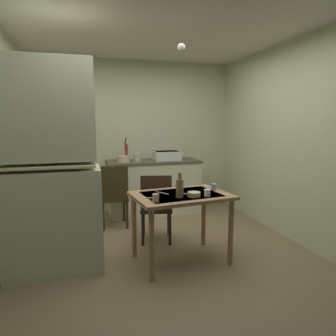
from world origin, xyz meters
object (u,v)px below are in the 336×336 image
teacup_mint (207,193)px  hand_pump (126,151)px  hutch_cabinet (52,175)px  chair_far_side (156,206)px  glass_bottle (180,188)px  sink_basin (167,155)px  mixing_bowl_counter (123,159)px  serving_bowl_wide (194,194)px  dining_table (181,204)px  chair_by_counter (114,195)px

teacup_mint → hand_pump: bearing=104.7°
hutch_cabinet → chair_far_side: hutch_cabinet is taller
teacup_mint → glass_bottle: size_ratio=0.29×
sink_basin → mixing_bowl_counter: bearing=-176.1°
serving_bowl_wide → hand_pump: bearing=101.4°
sink_basin → dining_table: (-0.35, -1.86, -0.33)m
chair_by_counter → teacup_mint: chair_by_counter is taller
hand_pump → chair_by_counter: bearing=-114.0°
glass_bottle → dining_table: bearing=65.0°
teacup_mint → serving_bowl_wide: bearing=166.1°
chair_by_counter → hand_pump: bearing=66.0°
mixing_bowl_counter → dining_table: (0.38, -1.81, -0.30)m
sink_basin → hutch_cabinet: bearing=-135.0°
teacup_mint → hutch_cabinet: bearing=166.8°
mixing_bowl_counter → chair_by_counter: 0.73m
mixing_bowl_counter → chair_far_side: mixing_bowl_counter is taller
hand_pump → sink_basin: bearing=-3.8°
hutch_cabinet → chair_by_counter: hutch_cabinet is taller
dining_table → chair_by_counter: chair_by_counter is taller
sink_basin → teacup_mint: 2.05m
mixing_bowl_counter → chair_by_counter: size_ratio=0.22×
sink_basin → dining_table: 1.92m
dining_table → hand_pump: bearing=99.6°
chair_far_side → glass_bottle: (0.08, -0.72, 0.39)m
hand_pump → teacup_mint: bearing=-75.3°
chair_far_side → teacup_mint: 0.91m
chair_by_counter → serving_bowl_wide: (0.69, -1.43, 0.30)m
hand_pump → chair_by_counter: hand_pump is taller
hutch_cabinet → teacup_mint: (1.55, -0.36, -0.20)m
serving_bowl_wide → mixing_bowl_counter: bearing=103.7°
teacup_mint → glass_bottle: (-0.29, 0.05, 0.07)m
sink_basin → glass_bottle: size_ratio=1.71×
hutch_cabinet → sink_basin: 2.37m
chair_far_side → serving_bowl_wide: (0.23, -0.73, 0.31)m
sink_basin → teacup_mint: size_ratio=5.91×
hutch_cabinet → dining_table: 1.38m
mixing_bowl_counter → teacup_mint: mixing_bowl_counter is taller
chair_far_side → glass_bottle: 0.82m
hutch_cabinet → serving_bowl_wide: hutch_cabinet is taller
hand_pump → mixing_bowl_counter: bearing=-123.5°
chair_far_side → chair_by_counter: size_ratio=0.96×
dining_table → teacup_mint: teacup_mint is taller
sink_basin → hand_pump: size_ratio=1.13×
serving_bowl_wide → glass_bottle: (-0.15, 0.01, 0.08)m
hand_pump → dining_table: 1.97m
chair_far_side → serving_bowl_wide: chair_far_side is taller
chair_far_side → serving_bowl_wide: size_ratio=6.61×
chair_far_side → teacup_mint: chair_far_side is taller
teacup_mint → dining_table: bearing=141.5°
glass_bottle → teacup_mint: bearing=-9.2°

